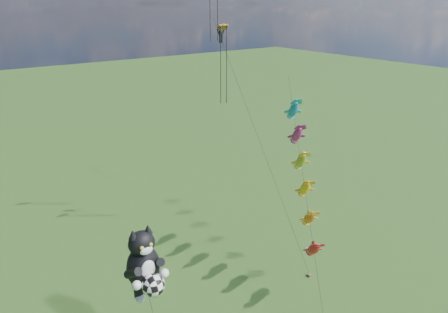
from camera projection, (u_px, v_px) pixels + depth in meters
cat_kite_rig at (145, 265)px, 23.77m from camera, size 2.50×4.11×10.93m
fish_windsock_rig at (303, 175)px, 33.11m from camera, size 8.27×13.77×16.95m
parafoil_rig at (222, 34)px, 38.47m from camera, size 2.08×17.53×27.35m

